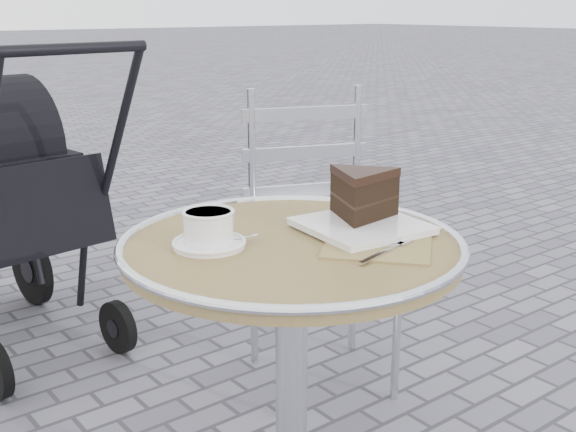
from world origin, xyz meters
TOP-DOWN VIEW (x-y plane):
  - cafe_table at (0.00, 0.00)m, footprint 0.72×0.72m
  - cappuccino_set at (-0.15, 0.08)m, footprint 0.17×0.15m
  - cake_plate_set at (0.18, -0.02)m, footprint 0.34×0.39m
  - bistro_chair at (0.58, 0.62)m, footprint 0.55×0.55m

SIDE VIEW (x-z plane):
  - cafe_table at x=0.00m, z-range 0.20..0.94m
  - bistro_chair at x=0.58m, z-range 0.11..1.07m
  - cappuccino_set at x=-0.15m, z-range 0.73..0.80m
  - cake_plate_set at x=0.18m, z-range 0.73..0.85m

